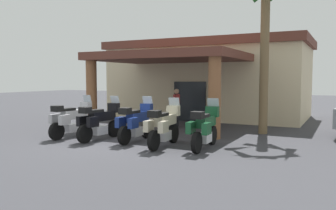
{
  "coord_description": "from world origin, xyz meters",
  "views": [
    {
      "loc": [
        7.31,
        -9.89,
        2.3
      ],
      "look_at": [
        0.9,
        2.57,
        1.2
      ],
      "focal_mm": 36.95,
      "sensor_mm": 36.0,
      "label": 1
    }
  ],
  "objects_px": {
    "motel_building": "(208,78)",
    "pedestrian": "(177,104)",
    "motorcycle_green": "(205,128)",
    "palm_tree_near_portico": "(266,12)",
    "motorcycle_blue": "(136,122)",
    "motorcycle_silver": "(72,119)",
    "motorcycle_black": "(100,121)",
    "motorcycle_cream": "(164,126)"
  },
  "relations": [
    {
      "from": "pedestrian",
      "to": "motorcycle_silver",
      "type": "bearing_deg",
      "value": -115.71
    },
    {
      "from": "motorcycle_cream",
      "to": "palm_tree_near_portico",
      "type": "bearing_deg",
      "value": -31.94
    },
    {
      "from": "motel_building",
      "to": "pedestrian",
      "type": "xyz_separation_m",
      "value": [
        0.18,
        -4.68,
        -1.23
      ]
    },
    {
      "from": "motorcycle_blue",
      "to": "motorcycle_green",
      "type": "relative_size",
      "value": 1.0
    },
    {
      "from": "motorcycle_green",
      "to": "palm_tree_near_portico",
      "type": "bearing_deg",
      "value": -16.87
    },
    {
      "from": "motel_building",
      "to": "motorcycle_green",
      "type": "height_order",
      "value": "motel_building"
    },
    {
      "from": "motorcycle_silver",
      "to": "motorcycle_blue",
      "type": "bearing_deg",
      "value": -78.15
    },
    {
      "from": "motorcycle_silver",
      "to": "palm_tree_near_portico",
      "type": "xyz_separation_m",
      "value": [
        6.43,
        4.28,
        4.27
      ]
    },
    {
      "from": "motel_building",
      "to": "motorcycle_blue",
      "type": "height_order",
      "value": "motel_building"
    },
    {
      "from": "motorcycle_silver",
      "to": "motorcycle_green",
      "type": "bearing_deg",
      "value": -83.04
    },
    {
      "from": "motorcycle_silver",
      "to": "motorcycle_black",
      "type": "xyz_separation_m",
      "value": [
        1.35,
        0.01,
        0.0
      ]
    },
    {
      "from": "palm_tree_near_portico",
      "to": "motorcycle_cream",
      "type": "bearing_deg",
      "value": -119.2
    },
    {
      "from": "motorcycle_cream",
      "to": "motorcycle_green",
      "type": "relative_size",
      "value": 1.0
    },
    {
      "from": "motorcycle_black",
      "to": "palm_tree_near_portico",
      "type": "bearing_deg",
      "value": -44.21
    },
    {
      "from": "motorcycle_blue",
      "to": "motel_building",
      "type": "bearing_deg",
      "value": 2.99
    },
    {
      "from": "pedestrian",
      "to": "palm_tree_near_portico",
      "type": "distance_m",
      "value": 5.73
    },
    {
      "from": "motorcycle_cream",
      "to": "motorcycle_green",
      "type": "height_order",
      "value": "same"
    },
    {
      "from": "motel_building",
      "to": "pedestrian",
      "type": "bearing_deg",
      "value": -87.61
    },
    {
      "from": "motorcycle_blue",
      "to": "motorcycle_silver",
      "type": "bearing_deg",
      "value": 97.21
    },
    {
      "from": "motorcycle_green",
      "to": "pedestrian",
      "type": "relative_size",
      "value": 1.24
    },
    {
      "from": "motorcycle_green",
      "to": "motorcycle_silver",
      "type": "bearing_deg",
      "value": 90.93
    },
    {
      "from": "motel_building",
      "to": "palm_tree_near_portico",
      "type": "height_order",
      "value": "palm_tree_near_portico"
    },
    {
      "from": "motel_building",
      "to": "motorcycle_cream",
      "type": "height_order",
      "value": "motel_building"
    },
    {
      "from": "motorcycle_green",
      "to": "pedestrian",
      "type": "distance_m",
      "value": 5.34
    },
    {
      "from": "motorcycle_blue",
      "to": "motorcycle_cream",
      "type": "xyz_separation_m",
      "value": [
        1.35,
        -0.37,
        0.0
      ]
    },
    {
      "from": "motorcycle_blue",
      "to": "motorcycle_black",
      "type": "bearing_deg",
      "value": 104.68
    },
    {
      "from": "motorcycle_silver",
      "to": "motorcycle_black",
      "type": "height_order",
      "value": "same"
    },
    {
      "from": "motorcycle_cream",
      "to": "motorcycle_silver",
      "type": "bearing_deg",
      "value": 87.35
    },
    {
      "from": "motorcycle_blue",
      "to": "pedestrian",
      "type": "height_order",
      "value": "pedestrian"
    },
    {
      "from": "motorcycle_blue",
      "to": "motorcycle_cream",
      "type": "relative_size",
      "value": 1.0
    },
    {
      "from": "motel_building",
      "to": "motorcycle_cream",
      "type": "relative_size",
      "value": 5.15
    },
    {
      "from": "motorcycle_cream",
      "to": "motorcycle_blue",
      "type": "bearing_deg",
      "value": 71.73
    },
    {
      "from": "motorcycle_cream",
      "to": "pedestrian",
      "type": "distance_m",
      "value": 4.96
    },
    {
      "from": "motorcycle_green",
      "to": "pedestrian",
      "type": "height_order",
      "value": "pedestrian"
    },
    {
      "from": "pedestrian",
      "to": "palm_tree_near_portico",
      "type": "height_order",
      "value": "palm_tree_near_portico"
    },
    {
      "from": "motel_building",
      "to": "pedestrian",
      "type": "distance_m",
      "value": 4.84
    },
    {
      "from": "motorcycle_silver",
      "to": "pedestrian",
      "type": "xyz_separation_m",
      "value": [
        2.28,
        4.63,
        0.34
      ]
    },
    {
      "from": "motorcycle_black",
      "to": "pedestrian",
      "type": "relative_size",
      "value": 1.24
    },
    {
      "from": "pedestrian",
      "to": "motorcycle_blue",
      "type": "bearing_deg",
      "value": -83.89
    },
    {
      "from": "motel_building",
      "to": "motorcycle_blue",
      "type": "xyz_separation_m",
      "value": [
        0.6,
        -8.92,
        -1.57
      ]
    },
    {
      "from": "motorcycle_black",
      "to": "motorcycle_cream",
      "type": "relative_size",
      "value": 1.0
    },
    {
      "from": "motorcycle_green",
      "to": "pedestrian",
      "type": "bearing_deg",
      "value": 33.48
    }
  ]
}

